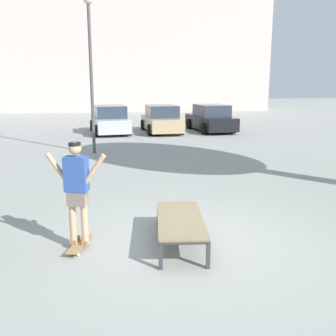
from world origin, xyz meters
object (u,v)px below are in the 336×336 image
object	(u,v)px
skate_box	(180,221)
car_silver	(110,120)
light_post	(90,52)
car_black	(211,119)
car_tan	(161,120)
skater	(77,186)
skateboard	(80,244)

from	to	relation	value
skate_box	car_silver	xyz separation A→B (m)	(-1.30, 15.33, 0.28)
car_silver	light_post	xyz separation A→B (m)	(-0.57, -6.19, 3.13)
car_silver	car_black	bearing A→B (deg)	1.11
skate_box	car_tan	bearing A→B (deg)	84.29
skater	light_post	world-z (taller)	light_post
skateboard	car_black	size ratio (longest dim) A/B	0.19
light_post	skate_box	bearing A→B (deg)	-78.42
car_black	car_silver	bearing A→B (deg)	-178.89
skate_box	car_tan	world-z (taller)	car_tan
skateboard	skater	xyz separation A→B (m)	(0.00, 0.00, 0.99)
skate_box	skateboard	size ratio (longest dim) A/B	2.38
car_black	light_post	bearing A→B (deg)	-134.72
car_black	light_post	world-z (taller)	light_post
car_silver	skate_box	bearing A→B (deg)	-85.14
skater	car_tan	size ratio (longest dim) A/B	0.39
skateboard	skater	world-z (taller)	skater
skate_box	light_post	bearing A→B (deg)	101.58
skater	car_black	world-z (taller)	skater
car_silver	car_tan	size ratio (longest dim) A/B	1.02
skater	car_silver	bearing A→B (deg)	88.60
skateboard	car_black	bearing A→B (deg)	68.60
skateboard	car_black	world-z (taller)	car_black
skate_box	light_post	xyz separation A→B (m)	(-1.87, 9.14, 3.41)
skate_box	light_post	world-z (taller)	light_post
skater	car_silver	size ratio (longest dim) A/B	0.39
skateboard	skate_box	bearing A→B (deg)	-0.79
skateboard	skater	size ratio (longest dim) A/B	0.49
car_tan	skateboard	bearing A→B (deg)	-101.87
car_silver	car_black	size ratio (longest dim) A/B	1.00
car_tan	car_black	size ratio (longest dim) A/B	0.98
skater	light_post	size ratio (longest dim) A/B	0.29
skate_box	skateboard	xyz separation A→B (m)	(-1.68, 0.02, -0.34)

